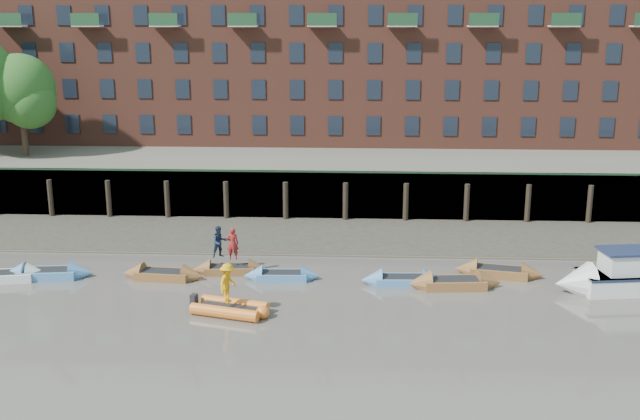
# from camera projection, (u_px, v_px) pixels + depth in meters

# --- Properties ---
(ground) EXTENTS (220.00, 220.00, 0.00)m
(ground) POSITION_uv_depth(u_px,v_px,m) (285.00, 365.00, 29.07)
(ground) COLOR #5C554F
(ground) RESTS_ON ground
(foreshore) EXTENTS (110.00, 8.00, 0.50)m
(foreshore) POSITION_uv_depth(u_px,v_px,m) (312.00, 236.00, 46.49)
(foreshore) COLOR #3D382F
(foreshore) RESTS_ON ground
(mud_band) EXTENTS (110.00, 1.60, 0.10)m
(mud_band) POSITION_uv_depth(u_px,v_px,m) (309.00, 252.00, 43.20)
(mud_band) COLOR #4C4336
(mud_band) RESTS_ON ground
(river_wall) EXTENTS (110.00, 1.23, 3.30)m
(river_wall) POSITION_uv_depth(u_px,v_px,m) (316.00, 195.00, 50.34)
(river_wall) COLOR #2D2A26
(river_wall) RESTS_ON ground
(bank_terrace) EXTENTS (110.00, 28.00, 3.20)m
(bank_terrace) POSITION_uv_depth(u_px,v_px,m) (325.00, 159.00, 63.53)
(bank_terrace) COLOR #5E594D
(bank_terrace) RESTS_ON ground
(apartment_terrace) EXTENTS (80.60, 15.56, 20.98)m
(apartment_terrace) POSITION_uv_depth(u_px,v_px,m) (325.00, 23.00, 61.73)
(apartment_terrace) COLOR brown
(apartment_terrace) RESTS_ON bank_terrace
(rowboat_0) EXTENTS (4.68, 2.17, 1.31)m
(rowboat_0) POSITION_uv_depth(u_px,v_px,m) (4.00, 276.00, 38.46)
(rowboat_0) COLOR silver
(rowboat_0) RESTS_ON ground
(rowboat_1) EXTENTS (4.75, 1.88, 1.34)m
(rowboat_1) POSITION_uv_depth(u_px,v_px,m) (48.00, 274.00, 38.86)
(rowboat_1) COLOR #4B80B3
(rowboat_1) RESTS_ON ground
(rowboat_2) EXTENTS (4.45, 1.67, 1.26)m
(rowboat_2) POSITION_uv_depth(u_px,v_px,m) (163.00, 275.00, 38.74)
(rowboat_2) COLOR brown
(rowboat_2) RESTS_ON ground
(rowboat_3) EXTENTS (4.14, 1.56, 1.17)m
(rowboat_3) POSITION_uv_depth(u_px,v_px,m) (230.00, 269.00, 39.61)
(rowboat_3) COLOR brown
(rowboat_3) RESTS_ON ground
(rowboat_4) EXTENTS (4.03, 1.31, 1.16)m
(rowboat_4) POSITION_uv_depth(u_px,v_px,m) (282.00, 276.00, 38.63)
(rowboat_4) COLOR #4B80B3
(rowboat_4) RESTS_ON ground
(rowboat_5) EXTENTS (4.29, 1.39, 1.23)m
(rowboat_5) POSITION_uv_depth(u_px,v_px,m) (403.00, 280.00, 37.91)
(rowboat_5) COLOR #4B80B3
(rowboat_5) RESTS_ON ground
(rowboat_6) EXTENTS (4.85, 1.79, 1.38)m
(rowboat_6) POSITION_uv_depth(u_px,v_px,m) (454.00, 283.00, 37.44)
(rowboat_6) COLOR brown
(rowboat_6) RESTS_ON ground
(rowboat_7) EXTENTS (4.71, 2.19, 1.32)m
(rowboat_7) POSITION_uv_depth(u_px,v_px,m) (499.00, 272.00, 39.15)
(rowboat_7) COLOR brown
(rowboat_7) RESTS_ON ground
(rib_tender) EXTENTS (3.68, 2.51, 0.62)m
(rib_tender) POSITION_uv_depth(u_px,v_px,m) (233.00, 308.00, 34.08)
(rib_tender) COLOR orange
(rib_tender) RESTS_ON ground
(motor_launch) EXTENTS (6.82, 3.04, 2.72)m
(motor_launch) POSITION_uv_depth(u_px,v_px,m) (612.00, 278.00, 36.84)
(motor_launch) COLOR silver
(motor_launch) RESTS_ON ground
(person_rower_a) EXTENTS (0.68, 0.50, 1.72)m
(person_rower_a) POSITION_uv_depth(u_px,v_px,m) (233.00, 244.00, 39.23)
(person_rower_a) COLOR maroon
(person_rower_a) RESTS_ON rowboat_3
(person_rower_b) EXTENTS (1.03, 0.96, 1.70)m
(person_rower_b) POSITION_uv_depth(u_px,v_px,m) (220.00, 242.00, 39.57)
(person_rower_b) COLOR #19233F
(person_rower_b) RESTS_ON rowboat_3
(person_rib_crew) EXTENTS (1.04, 1.35, 1.84)m
(person_rib_crew) POSITION_uv_depth(u_px,v_px,m) (228.00, 283.00, 33.75)
(person_rib_crew) COLOR orange
(person_rib_crew) RESTS_ON rib_tender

